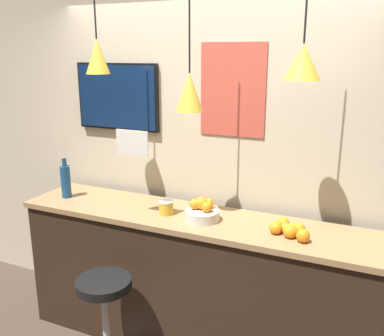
# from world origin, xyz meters

# --- Properties ---
(back_wall) EXTENTS (8.00, 0.06, 2.90)m
(back_wall) POSITION_xyz_m (0.00, 0.98, 1.45)
(back_wall) COLOR beige
(back_wall) RESTS_ON ground_plane
(service_counter) EXTENTS (2.59, 0.55, 1.03)m
(service_counter) POSITION_xyz_m (0.00, 0.59, 0.52)
(service_counter) COLOR black
(service_counter) RESTS_ON ground_plane
(bar_stool) EXTENTS (0.36, 0.36, 0.71)m
(bar_stool) POSITION_xyz_m (-0.40, 0.08, 0.50)
(bar_stool) COLOR #B7B7BC
(bar_stool) RESTS_ON ground_plane
(fruit_bowl) EXTENTS (0.23, 0.23, 0.16)m
(fruit_bowl) POSITION_xyz_m (0.09, 0.56, 1.09)
(fruit_bowl) COLOR beige
(fruit_bowl) RESTS_ON service_counter
(orange_pile) EXTENTS (0.26, 0.23, 0.08)m
(orange_pile) POSITION_xyz_m (0.69, 0.55, 1.07)
(orange_pile) COLOR orange
(orange_pile) RESTS_ON service_counter
(juice_bottle) EXTENTS (0.08, 0.08, 0.32)m
(juice_bottle) POSITION_xyz_m (-1.07, 0.56, 1.17)
(juice_bottle) COLOR navy
(juice_bottle) RESTS_ON service_counter
(spread_jar) EXTENTS (0.10, 0.10, 0.10)m
(spread_jar) POSITION_xyz_m (-0.18, 0.56, 1.08)
(spread_jar) COLOR gold
(spread_jar) RESTS_ON service_counter
(pendant_lamp_left) EXTENTS (0.17, 0.17, 0.81)m
(pendant_lamp_left) POSITION_xyz_m (-0.70, 0.56, 2.12)
(pendant_lamp_left) COLOR black
(pendant_lamp_middle) EXTENTS (0.17, 0.17, 1.03)m
(pendant_lamp_middle) POSITION_xyz_m (0.00, 0.56, 1.90)
(pendant_lamp_middle) COLOR black
(pendant_lamp_right) EXTENTS (0.21, 0.21, 0.81)m
(pendant_lamp_right) POSITION_xyz_m (0.70, 0.56, 2.09)
(pendant_lamp_right) COLOR black
(mounted_tv) EXTENTS (0.73, 0.04, 0.53)m
(mounted_tv) POSITION_xyz_m (-0.80, 0.93, 1.80)
(mounted_tv) COLOR black
(hanging_menu_board) EXTENTS (0.24, 0.01, 0.17)m
(hanging_menu_board) POSITION_xyz_m (-0.35, 0.40, 1.56)
(hanging_menu_board) COLOR white
(wall_poster) EXTENTS (0.48, 0.01, 0.66)m
(wall_poster) POSITION_xyz_m (0.16, 0.94, 1.88)
(wall_poster) COLOR #C64C3D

